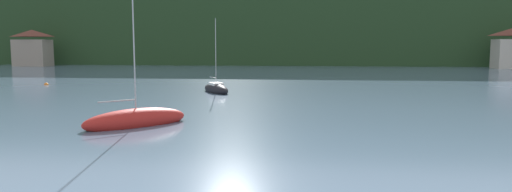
{
  "coord_description": "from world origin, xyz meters",
  "views": [
    {
      "loc": [
        2.23,
        22.51,
        4.28
      ],
      "look_at": [
        0.0,
        42.86,
        1.95
      ],
      "focal_mm": 31.73,
      "sensor_mm": 36.0,
      "label": 1
    }
  ],
  "objects_px": {
    "shore_building_west": "(33,49)",
    "mooring_buoy_near": "(46,85)",
    "sailboat_mid_5": "(136,120)",
    "sailboat_far_1": "(216,89)"
  },
  "relations": [
    {
      "from": "shore_building_west",
      "to": "mooring_buoy_near",
      "type": "height_order",
      "value": "shore_building_west"
    },
    {
      "from": "sailboat_mid_5",
      "to": "sailboat_far_1",
      "type": "bearing_deg",
      "value": 41.34
    },
    {
      "from": "sailboat_far_1",
      "to": "sailboat_mid_5",
      "type": "relative_size",
      "value": 0.94
    },
    {
      "from": "shore_building_west",
      "to": "sailboat_mid_5",
      "type": "distance_m",
      "value": 77.54
    },
    {
      "from": "sailboat_far_1",
      "to": "mooring_buoy_near",
      "type": "height_order",
      "value": "sailboat_far_1"
    },
    {
      "from": "sailboat_far_1",
      "to": "mooring_buoy_near",
      "type": "xyz_separation_m",
      "value": [
        -19.64,
        5.62,
        -0.29
      ]
    },
    {
      "from": "shore_building_west",
      "to": "mooring_buoy_near",
      "type": "bearing_deg",
      "value": -56.19
    },
    {
      "from": "sailboat_mid_5",
      "to": "mooring_buoy_near",
      "type": "distance_m",
      "value": 29.4
    },
    {
      "from": "shore_building_west",
      "to": "sailboat_far_1",
      "type": "relative_size",
      "value": 1.05
    },
    {
      "from": "sailboat_mid_5",
      "to": "mooring_buoy_near",
      "type": "bearing_deg",
      "value": 83.97
    }
  ]
}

